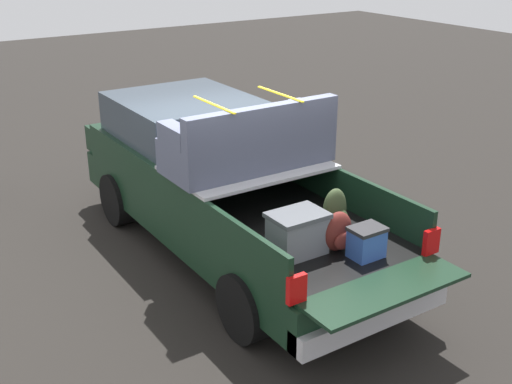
{
  "coord_description": "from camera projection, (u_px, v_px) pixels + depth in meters",
  "views": [
    {
      "loc": [
        -6.71,
        4.0,
        4.09
      ],
      "look_at": [
        -0.6,
        0.0,
        1.1
      ],
      "focal_mm": 45.49,
      "sensor_mm": 36.0,
      "label": 1
    }
  ],
  "objects": [
    {
      "name": "ground_plane",
      "position": [
        232.0,
        253.0,
        8.77
      ],
      "size": [
        40.0,
        40.0,
        0.0
      ],
      "primitive_type": "plane",
      "color": "black"
    },
    {
      "name": "pickup_truck",
      "position": [
        217.0,
        179.0,
        8.69
      ],
      "size": [
        6.05,
        2.06,
        2.23
      ],
      "color": "black",
      "rests_on": "ground_plane"
    }
  ]
}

